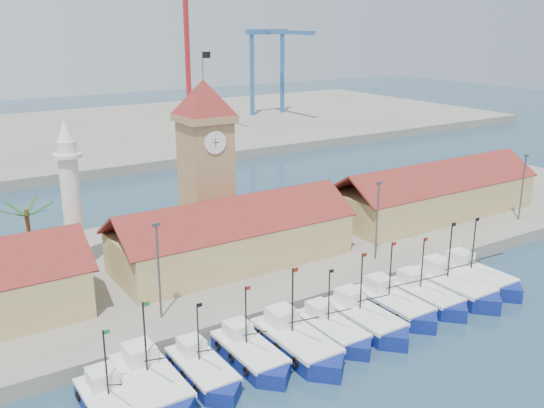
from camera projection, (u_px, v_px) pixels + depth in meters
ground at (347, 352)px, 52.27m from camera, size 400.00×400.00×0.00m
quay at (216, 257)px, 71.33m from camera, size 140.00×32.00×1.50m
terminal at (42, 139)px, 140.32m from camera, size 240.00×80.00×2.00m
boat_1 at (153, 386)px, 46.03m from camera, size 3.77×10.33×7.82m
boat_2 at (204, 372)px, 48.01m from camera, size 3.23×8.86×6.70m
boat_3 at (252, 355)px, 50.36m from camera, size 3.38×9.27×7.01m
boat_4 at (299, 345)px, 51.78m from camera, size 3.86×10.58×8.01m
boat_5 at (334, 331)px, 54.27m from camera, size 3.26×8.94×6.77m
boat_6 at (366, 321)px, 56.08m from camera, size 3.65×10.00×7.57m
boat_7 at (395, 306)px, 58.96m from camera, size 3.62×9.92×7.50m
boat_8 at (426, 297)px, 60.91m from camera, size 3.47×9.51×7.20m
boat_9 at (454, 288)px, 62.88m from camera, size 3.91×10.70×8.10m
boat_10 at (477, 278)px, 65.23m from camera, size 3.76×10.31×7.80m
hall_center at (233, 241)px, 67.18m from camera, size 27.04×10.13×7.61m
hall_right at (434, 197)px, 83.83m from camera, size 31.20×10.13×7.61m
clock_tower at (206, 161)px, 69.68m from camera, size 5.80×5.80×22.70m
minaret at (71, 195)px, 64.13m from camera, size 3.00×3.00×16.30m
palm_tree at (30, 240)px, 60.93m from camera, size 5.60×5.03×8.39m
lamp_posts at (276, 240)px, 60.29m from camera, size 80.70×0.25×9.03m
crane_red_right at (189, 34)px, 146.88m from camera, size 1.00×31.95×40.22m
gantry at (274, 49)px, 164.37m from camera, size 13.00×22.00×23.20m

